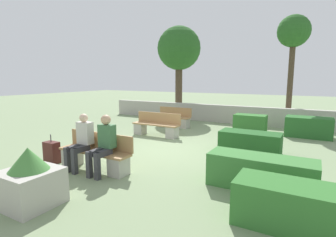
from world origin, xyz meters
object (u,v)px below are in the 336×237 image
at_px(person_seated_woman, 103,142).
at_px(suitcase, 52,152).
at_px(bench_left_side, 156,127).
at_px(tree_center_left, 294,35).
at_px(bench_right_side, 173,120).
at_px(person_seated_man, 81,139).
at_px(tree_leftmost, 179,50).
at_px(planter_corner_left, 30,180).
at_px(bench_front, 95,155).

height_order(person_seated_woman, suitcase, person_seated_woman).
relative_size(bench_left_side, tree_center_left, 0.38).
distance_m(bench_right_side, person_seated_man, 6.09).
bearing_deg(bench_right_side, person_seated_woman, -74.18).
relative_size(person_seated_man, tree_leftmost, 0.26).
bearing_deg(tree_leftmost, bench_right_side, -66.61).
xyz_separation_m(bench_left_side, bench_right_side, (-0.32, 1.97, -0.01)).
bearing_deg(person_seated_man, planter_corner_left, -69.58).
relative_size(bench_front, tree_leftmost, 0.38).
xyz_separation_m(bench_right_side, planter_corner_left, (1.37, -7.79, 0.13)).
bearing_deg(suitcase, planter_corner_left, -44.85).
distance_m(bench_left_side, suitcase, 4.17).
xyz_separation_m(bench_front, bench_left_side, (-0.70, 3.92, -0.00)).
distance_m(person_seated_woman, tree_center_left, 10.29).
xyz_separation_m(bench_left_side, person_seated_woman, (1.11, -4.05, 0.43)).
relative_size(bench_front, bench_left_side, 1.04).
height_order(person_seated_woman, tree_center_left, tree_center_left).
height_order(person_seated_man, planter_corner_left, person_seated_man).
bearing_deg(bench_left_side, planter_corner_left, -87.13).
xyz_separation_m(person_seated_woman, planter_corner_left, (-0.06, -1.76, -0.31)).
xyz_separation_m(suitcase, tree_leftmost, (-1.17, 9.57, 3.55)).
xyz_separation_m(bench_front, person_seated_woman, (0.41, -0.14, 0.42)).
bearing_deg(person_seated_woman, bench_right_side, 103.31).
height_order(bench_left_side, person_seated_man, person_seated_man).
relative_size(person_seated_woman, tree_leftmost, 0.27).
relative_size(person_seated_man, person_seated_woman, 0.98).
xyz_separation_m(bench_right_side, suitcase, (-0.33, -6.09, -0.05)).
height_order(bench_front, person_seated_woman, person_seated_woman).
bearing_deg(planter_corner_left, person_seated_man, 110.42).
bearing_deg(bench_right_side, planter_corner_left, -77.52).
bearing_deg(person_seated_woman, person_seated_man, -179.68).
distance_m(bench_front, bench_right_side, 5.97).
relative_size(bench_front, suitcase, 2.60).
height_order(bench_front, bench_right_side, same).
bearing_deg(bench_left_side, tree_leftmost, 101.09).
relative_size(bench_right_side, tree_leftmost, 0.32).
height_order(bench_left_side, person_seated_woman, person_seated_woman).
distance_m(person_seated_man, tree_center_left, 10.53).
bearing_deg(suitcase, tree_center_left, 62.59).
bearing_deg(tree_leftmost, planter_corner_left, -75.69).
distance_m(bench_left_side, person_seated_woman, 4.22).
height_order(bench_right_side, person_seated_woman, person_seated_woman).
height_order(person_seated_man, person_seated_woman, person_seated_woman).
bearing_deg(person_seated_man, suitcase, -176.46).
bearing_deg(bench_front, bench_left_side, 100.11).
height_order(bench_left_side, tree_leftmost, tree_leftmost).
bearing_deg(person_seated_man, person_seated_woman, 0.32).
height_order(tree_leftmost, tree_center_left, tree_leftmost).
xyz_separation_m(bench_front, suitcase, (-1.35, -0.21, -0.06)).
height_order(planter_corner_left, suitcase, planter_corner_left).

